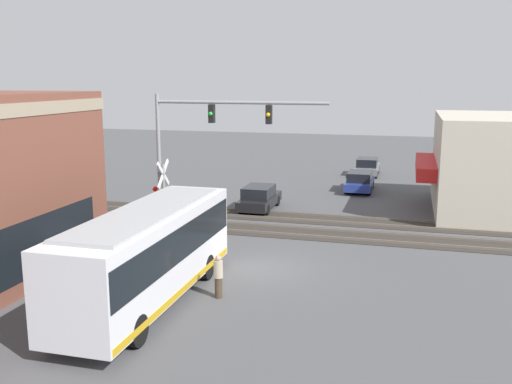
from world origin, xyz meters
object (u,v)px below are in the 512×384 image
(parked_car_blue, at_px, (360,182))
(pedestrian_near_bus, at_px, (218,276))
(pedestrian_at_crossing, at_px, (196,217))
(crossing_signal, at_px, (164,189))
(city_bus, at_px, (148,252))
(parked_car_black, at_px, (259,199))
(parked_car_grey, at_px, (367,167))

(parked_car_blue, distance_m, pedestrian_near_bus, 22.05)
(parked_car_blue, height_order, pedestrian_at_crossing, pedestrian_at_crossing)
(pedestrian_at_crossing, height_order, pedestrian_near_bus, pedestrian_at_crossing)
(crossing_signal, xyz_separation_m, pedestrian_at_crossing, (0.15, -1.69, -1.38))
(city_bus, xyz_separation_m, pedestrian_at_crossing, (9.06, 1.71, -0.96))
(parked_car_black, bearing_deg, pedestrian_near_bus, -171.08)
(pedestrian_at_crossing, bearing_deg, pedestrian_near_bus, -153.66)
(parked_car_blue, relative_size, pedestrian_at_crossing, 2.48)
(crossing_signal, xyz_separation_m, parked_car_black, (6.40, -3.41, -1.60))
(crossing_signal, xyz_separation_m, pedestrian_near_bus, (-7.82, -5.64, -1.48))
(city_bus, bearing_deg, pedestrian_near_bus, -64.01)
(crossing_signal, bearing_deg, parked_car_grey, -22.72)
(city_bus, distance_m, parked_car_grey, 30.44)
(crossing_signal, bearing_deg, city_bus, -159.08)
(parked_car_grey, bearing_deg, parked_car_black, 159.74)
(parked_car_black, distance_m, pedestrian_at_crossing, 6.49)
(parked_car_grey, relative_size, pedestrian_near_bus, 2.69)
(parked_car_blue, xyz_separation_m, pedestrian_near_bus, (-21.82, 3.17, 0.16))
(parked_car_blue, distance_m, parked_car_grey, 7.03)
(parked_car_black, distance_m, parked_car_grey, 15.59)
(parked_car_blue, xyz_separation_m, parked_car_grey, (7.03, -0.00, 0.01))
(crossing_signal, height_order, parked_car_grey, crossing_signal)
(parked_car_blue, bearing_deg, parked_car_black, 144.60)
(pedestrian_at_crossing, bearing_deg, parked_car_grey, -18.81)
(pedestrian_at_crossing, distance_m, pedestrian_near_bus, 8.89)
(parked_car_blue, bearing_deg, pedestrian_at_crossing, 152.82)
(city_bus, distance_m, crossing_signal, 9.55)
(crossing_signal, xyz_separation_m, parked_car_grey, (21.03, -8.81, -1.62))
(city_bus, xyz_separation_m, parked_car_grey, (29.94, -5.40, -1.20))
(crossing_signal, height_order, pedestrian_near_bus, crossing_signal)
(parked_car_black, bearing_deg, pedestrian_at_crossing, 164.68)
(pedestrian_at_crossing, bearing_deg, parked_car_black, -15.32)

